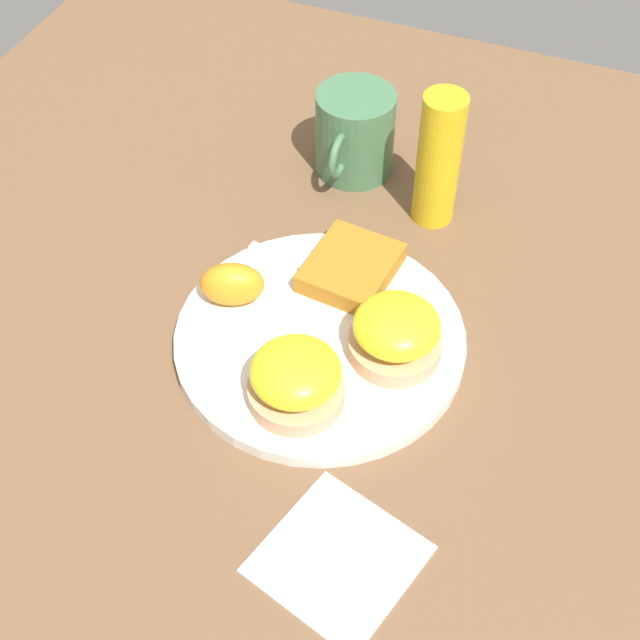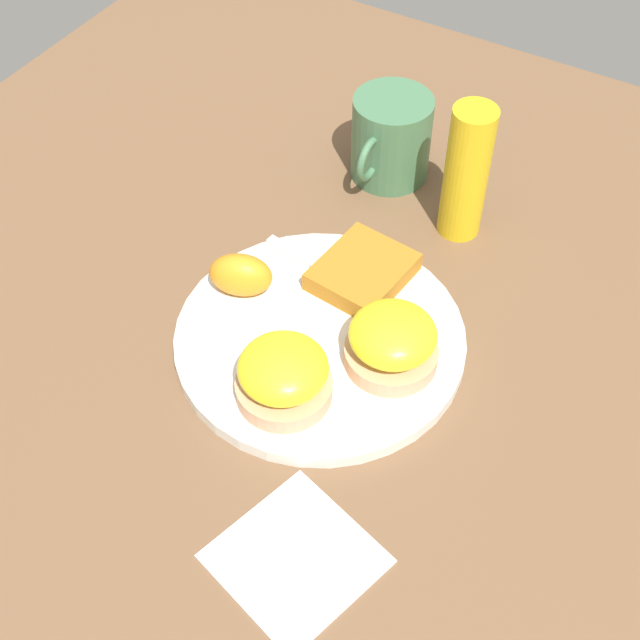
# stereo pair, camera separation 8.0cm
# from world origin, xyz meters

# --- Properties ---
(ground_plane) EXTENTS (1.10, 1.10, 0.00)m
(ground_plane) POSITION_xyz_m (0.00, 0.00, 0.00)
(ground_plane) COLOR brown
(plate) EXTENTS (0.27, 0.27, 0.01)m
(plate) POSITION_xyz_m (0.00, 0.00, 0.01)
(plate) COLOR silver
(plate) RESTS_ON ground_plane
(sandwich_benedict_left) EXTENTS (0.08, 0.08, 0.06)m
(sandwich_benedict_left) POSITION_xyz_m (0.07, 0.01, 0.04)
(sandwich_benedict_left) COLOR tan
(sandwich_benedict_left) RESTS_ON plate
(sandwich_benedict_right) EXTENTS (0.08, 0.08, 0.06)m
(sandwich_benedict_right) POSITION_xyz_m (-0.01, 0.07, 0.04)
(sandwich_benedict_right) COLOR tan
(sandwich_benedict_right) RESTS_ON plate
(hashbrown_patty) EXTENTS (0.10, 0.09, 0.02)m
(hashbrown_patty) POSITION_xyz_m (-0.08, -0.00, 0.02)
(hashbrown_patty) COLOR #AA6A1D
(hashbrown_patty) RESTS_ON plate
(orange_wedge) EXTENTS (0.06, 0.07, 0.04)m
(orange_wedge) POSITION_xyz_m (-0.01, -0.09, 0.04)
(orange_wedge) COLOR orange
(orange_wedge) RESTS_ON plate
(fork) EXTENTS (0.04, 0.20, 0.00)m
(fork) POSITION_xyz_m (-0.06, 0.01, 0.02)
(fork) COLOR silver
(fork) RESTS_ON plate
(cup) EXTENTS (0.12, 0.08, 0.09)m
(cup) POSITION_xyz_m (-0.25, -0.06, 0.05)
(cup) COLOR #42704C
(cup) RESTS_ON ground_plane
(napkin) EXTENTS (0.14, 0.14, 0.00)m
(napkin) POSITION_xyz_m (0.19, 0.09, 0.00)
(napkin) COLOR white
(napkin) RESTS_ON ground_plane
(condiment_bottle) EXTENTS (0.04, 0.04, 0.15)m
(condiment_bottle) POSITION_xyz_m (-0.21, 0.04, 0.07)
(condiment_bottle) COLOR gold
(condiment_bottle) RESTS_ON ground_plane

